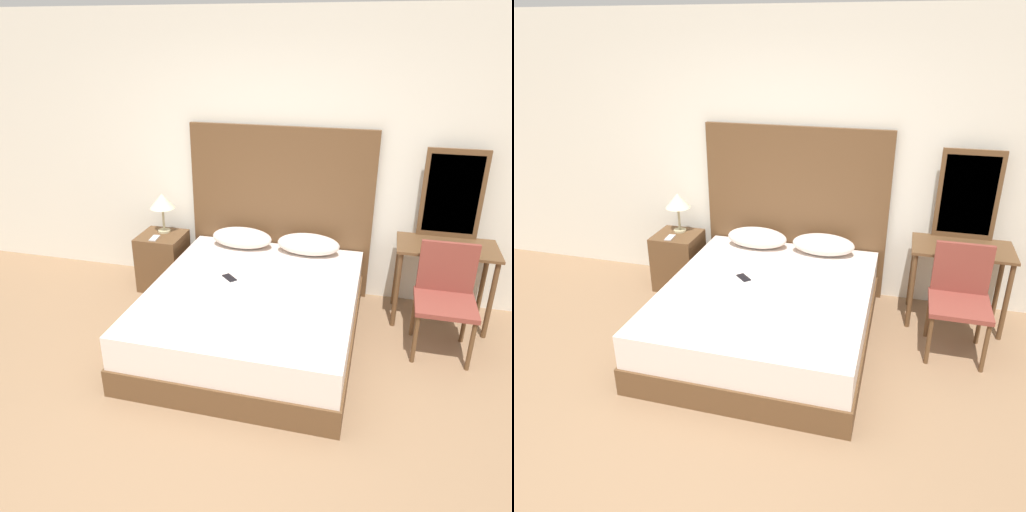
% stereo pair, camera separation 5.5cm
% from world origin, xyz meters
% --- Properties ---
extents(ground_plane, '(16.00, 16.00, 0.00)m').
position_xyz_m(ground_plane, '(0.00, 0.00, 0.00)').
color(ground_plane, '#8C6B4C').
extents(wall_back, '(10.00, 0.06, 2.70)m').
position_xyz_m(wall_back, '(0.00, 2.43, 1.35)').
color(wall_back, silver).
rests_on(wall_back, ground_plane).
extents(bed, '(1.73, 2.04, 0.50)m').
position_xyz_m(bed, '(0.09, 1.30, 0.25)').
color(bed, brown).
rests_on(bed, ground_plane).
extents(headboard, '(1.82, 0.05, 1.67)m').
position_xyz_m(headboard, '(0.09, 2.35, 0.84)').
color(headboard, brown).
rests_on(headboard, ground_plane).
extents(pillow_left, '(0.60, 0.30, 0.20)m').
position_xyz_m(pillow_left, '(-0.25, 2.13, 0.60)').
color(pillow_left, silver).
rests_on(pillow_left, bed).
extents(pillow_right, '(0.60, 0.30, 0.20)m').
position_xyz_m(pillow_right, '(0.42, 2.13, 0.60)').
color(pillow_right, silver).
rests_on(pillow_right, bed).
extents(phone_on_bed, '(0.16, 0.15, 0.01)m').
position_xyz_m(phone_on_bed, '(-0.16, 1.43, 0.51)').
color(phone_on_bed, black).
rests_on(phone_on_bed, bed).
extents(nightstand, '(0.44, 0.44, 0.58)m').
position_xyz_m(nightstand, '(-1.08, 2.05, 0.29)').
color(nightstand, brown).
rests_on(nightstand, ground_plane).
extents(table_lamp, '(0.25, 0.25, 0.41)m').
position_xyz_m(table_lamp, '(-1.09, 2.14, 0.90)').
color(table_lamp, tan).
rests_on(table_lamp, nightstand).
extents(phone_on_nightstand, '(0.08, 0.16, 0.01)m').
position_xyz_m(phone_on_nightstand, '(-1.11, 1.94, 0.59)').
color(phone_on_nightstand, '#B7B7BC').
rests_on(phone_on_nightstand, nightstand).
extents(vanity_desk, '(0.86, 0.50, 0.75)m').
position_xyz_m(vanity_desk, '(1.66, 2.06, 0.61)').
color(vanity_desk, brown).
rests_on(vanity_desk, ground_plane).
extents(vanity_mirror, '(0.53, 0.03, 0.81)m').
position_xyz_m(vanity_mirror, '(1.66, 2.28, 1.16)').
color(vanity_mirror, brown).
rests_on(vanity_mirror, vanity_desk).
extents(chair, '(0.48, 0.47, 0.91)m').
position_xyz_m(chair, '(1.64, 1.61, 0.52)').
color(chair, brown).
rests_on(chair, ground_plane).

